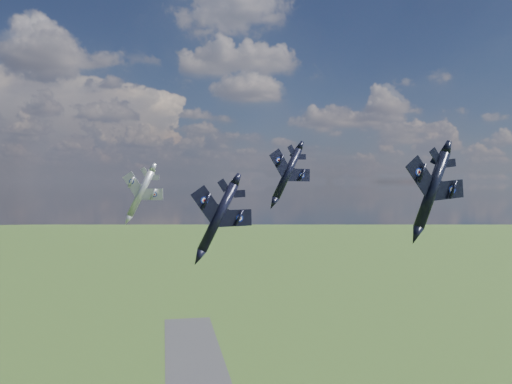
{
  "coord_description": "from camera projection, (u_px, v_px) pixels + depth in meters",
  "views": [
    {
      "loc": [
        -14.54,
        -63.38,
        85.71
      ],
      "look_at": [
        0.41,
        16.77,
        84.06
      ],
      "focal_mm": 35.0,
      "sensor_mm": 36.0,
      "label": 1
    }
  ],
  "objects": [
    {
      "name": "jet_left_silver",
      "position": [
        141.0,
        193.0,
        91.04
      ],
      "size": [
        13.34,
        15.25,
        6.55
      ],
      "primitive_type": null,
      "rotation": [
        0.0,
        0.48,
        -0.38
      ],
      "color": "#A5A6AF"
    },
    {
      "name": "jet_lead_navy",
      "position": [
        218.0,
        217.0,
        75.34
      ],
      "size": [
        13.12,
        16.65,
        7.81
      ],
      "primitive_type": null,
      "rotation": [
        0.0,
        0.47,
        0.13
      ],
      "color": "black"
    },
    {
      "name": "jet_high_navy",
      "position": [
        287.0,
        174.0,
        102.11
      ],
      "size": [
        15.63,
        18.5,
        8.32
      ],
      "primitive_type": null,
      "rotation": [
        0.0,
        0.5,
        0.29
      ],
      "color": "black"
    },
    {
      "name": "jet_right_navy",
      "position": [
        432.0,
        190.0,
        57.7
      ],
      "size": [
        11.59,
        14.33,
        6.1
      ],
      "primitive_type": null,
      "rotation": [
        0.0,
        0.4,
        0.17
      ],
      "color": "black"
    }
  ]
}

